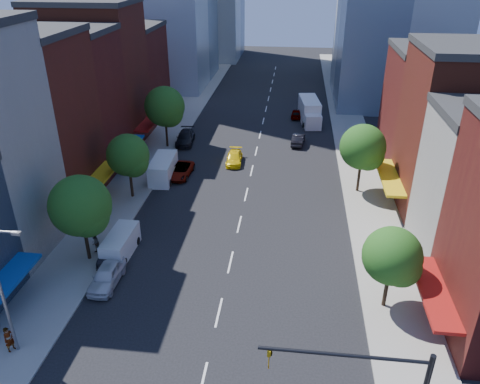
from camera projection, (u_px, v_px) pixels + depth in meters
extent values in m
plane|color=black|center=(203.00, 382.00, 27.35)|extent=(220.00, 220.00, 0.00)
cube|color=gray|center=(168.00, 136.00, 63.96)|extent=(5.00, 120.00, 0.15)
cube|color=gray|center=(354.00, 143.00, 61.33)|extent=(5.00, 120.00, 0.15)
cube|color=#582115|center=(21.00, 124.00, 44.01)|extent=(12.00, 9.00, 16.00)
cube|color=#551615|center=(63.00, 103.00, 51.75)|extent=(12.00, 8.00, 15.00)
cube|color=#582115|center=(92.00, 76.00, 58.80)|extent=(12.00, 9.00, 17.00)
cube|color=#551615|center=(120.00, 75.00, 68.11)|extent=(12.00, 10.00, 13.00)
cube|color=#582115|center=(474.00, 135.00, 42.92)|extent=(12.00, 10.00, 15.00)
cube|color=#551615|center=(443.00, 112.00, 52.20)|extent=(12.00, 10.00, 13.00)
cylinder|color=black|center=(343.00, 355.00, 19.10)|extent=(7.00, 0.16, 0.16)
imported|color=gold|center=(270.00, 359.00, 19.69)|extent=(0.22, 0.18, 1.10)
cylinder|color=slate|center=(1.00, 293.00, 27.38)|extent=(0.20, 0.20, 9.00)
cylinder|color=slate|center=(0.00, 231.00, 25.31)|extent=(2.00, 0.14, 0.14)
cube|color=slate|center=(16.00, 233.00, 25.23)|extent=(0.50, 0.25, 0.18)
cylinder|color=black|center=(86.00, 238.00, 37.32)|extent=(0.28, 0.28, 3.92)
sphere|color=#1C4D16|center=(80.00, 206.00, 35.97)|extent=(4.80, 4.80, 4.80)
sphere|color=#1C4D16|center=(88.00, 216.00, 35.96)|extent=(3.36, 3.36, 3.36)
cylinder|color=black|center=(131.00, 180.00, 47.10)|extent=(0.28, 0.28, 3.64)
sphere|color=#1C4D16|center=(128.00, 155.00, 45.85)|extent=(4.20, 4.20, 4.20)
sphere|color=#1C4D16|center=(134.00, 163.00, 45.82)|extent=(2.94, 2.94, 2.94)
cylinder|color=black|center=(166.00, 131.00, 59.33)|extent=(0.28, 0.28, 4.20)
sphere|color=#1C4D16|center=(165.00, 106.00, 57.89)|extent=(5.00, 5.00, 5.00)
sphere|color=#1C4D16|center=(169.00, 113.00, 57.91)|extent=(3.50, 3.50, 3.50)
cylinder|color=black|center=(387.00, 286.00, 32.37)|extent=(0.28, 0.28, 3.36)
sphere|color=#1C4D16|center=(392.00, 256.00, 31.22)|extent=(4.00, 4.00, 4.00)
sphere|color=#1C4D16|center=(401.00, 266.00, 31.17)|extent=(2.80, 2.80, 2.80)
cylinder|color=black|center=(359.00, 174.00, 48.14)|extent=(0.28, 0.28, 3.92)
sphere|color=#1C4D16|center=(363.00, 147.00, 46.80)|extent=(4.60, 4.60, 4.60)
sphere|color=#1C4D16|center=(368.00, 155.00, 46.79)|extent=(3.22, 3.22, 3.22)
imported|color=silver|center=(107.00, 275.00, 35.15)|extent=(1.83, 4.49, 1.52)
imported|color=black|center=(115.00, 250.00, 38.20)|extent=(1.74, 4.59, 1.50)
imported|color=#999999|center=(181.00, 171.00, 52.25)|extent=(2.48, 4.91, 1.33)
imported|color=black|center=(185.00, 138.00, 61.24)|extent=(2.60, 5.46, 1.54)
cube|color=silver|center=(121.00, 244.00, 38.60)|extent=(1.95, 4.63, 1.93)
cube|color=black|center=(112.00, 253.00, 36.94)|extent=(1.72, 0.96, 0.83)
cylinder|color=black|center=(105.00, 260.00, 37.63)|extent=(0.25, 0.70, 0.70)
cylinder|color=black|center=(124.00, 262.00, 37.42)|extent=(0.25, 0.70, 0.70)
cylinder|color=black|center=(119.00, 239.00, 40.38)|extent=(0.25, 0.70, 0.70)
cylinder|color=black|center=(137.00, 241.00, 40.17)|extent=(0.25, 0.70, 0.70)
cube|color=white|center=(163.00, 169.00, 51.45)|extent=(2.53, 5.73, 2.36)
cube|color=black|center=(159.00, 174.00, 49.40)|extent=(2.14, 1.23, 1.01)
cylinder|color=black|center=(151.00, 183.00, 50.17)|extent=(0.32, 0.87, 0.85)
cylinder|color=black|center=(169.00, 183.00, 50.05)|extent=(0.32, 0.87, 0.85)
cylinder|color=black|center=(159.00, 168.00, 53.56)|extent=(0.32, 0.87, 0.85)
cylinder|color=black|center=(176.00, 168.00, 53.44)|extent=(0.32, 0.87, 0.85)
imported|color=yellow|center=(234.00, 158.00, 55.55)|extent=(1.98, 4.49, 1.28)
imported|color=black|center=(298.00, 139.00, 60.96)|extent=(1.91, 4.35, 1.39)
imported|color=#999999|center=(297.00, 113.00, 70.84)|extent=(1.75, 3.87, 1.29)
cube|color=white|center=(309.00, 110.00, 69.04)|extent=(3.31, 6.97, 3.30)
cube|color=white|center=(313.00, 122.00, 65.79)|extent=(2.49, 2.13, 2.06)
cylinder|color=black|center=(304.00, 125.00, 66.82)|extent=(0.43, 0.96, 0.93)
cylinder|color=black|center=(320.00, 125.00, 66.84)|extent=(0.43, 0.96, 0.93)
cylinder|color=black|center=(300.00, 115.00, 70.95)|extent=(0.43, 0.96, 0.93)
cylinder|color=black|center=(315.00, 115.00, 70.97)|extent=(0.43, 0.96, 0.93)
imported|color=#999999|center=(9.00, 339.00, 28.98)|extent=(0.64, 0.77, 1.79)
imported|color=#999999|center=(95.00, 243.00, 38.76)|extent=(0.66, 0.82, 1.62)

